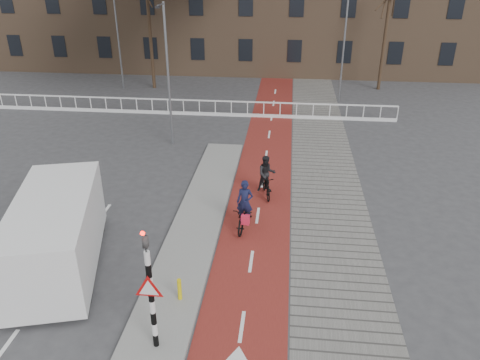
# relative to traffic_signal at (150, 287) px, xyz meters

# --- Properties ---
(ground) EXTENTS (120.00, 120.00, 0.00)m
(ground) POSITION_rel_traffic_signal_xyz_m (0.60, 2.02, -1.99)
(ground) COLOR #38383A
(ground) RESTS_ON ground
(bike_lane) EXTENTS (2.50, 60.00, 0.01)m
(bike_lane) POSITION_rel_traffic_signal_xyz_m (2.10, 12.02, -1.98)
(bike_lane) COLOR maroon
(bike_lane) RESTS_ON ground
(sidewalk) EXTENTS (3.00, 60.00, 0.01)m
(sidewalk) POSITION_rel_traffic_signal_xyz_m (4.90, 12.02, -1.98)
(sidewalk) COLOR slate
(sidewalk) RESTS_ON ground
(curb_island) EXTENTS (1.80, 16.00, 0.12)m
(curb_island) POSITION_rel_traffic_signal_xyz_m (-0.10, 6.02, -1.93)
(curb_island) COLOR gray
(curb_island) RESTS_ON ground
(traffic_signal) EXTENTS (0.80, 0.80, 3.68)m
(traffic_signal) POSITION_rel_traffic_signal_xyz_m (0.00, 0.00, 0.00)
(traffic_signal) COLOR black
(traffic_signal) RESTS_ON curb_island
(bollard) EXTENTS (0.12, 0.12, 0.69)m
(bollard) POSITION_rel_traffic_signal_xyz_m (0.22, 1.83, -1.53)
(bollard) COLOR #DCC40C
(bollard) RESTS_ON curb_island
(cyclist_near) EXTENTS (0.87, 1.88, 1.89)m
(cyclist_near) POSITION_rel_traffic_signal_xyz_m (1.69, 6.09, -1.35)
(cyclist_near) COLOR black
(cyclist_near) RESTS_ON bike_lane
(cyclist_far) EXTENTS (0.86, 1.71, 1.79)m
(cyclist_far) POSITION_rel_traffic_signal_xyz_m (2.33, 8.68, -1.24)
(cyclist_far) COLOR black
(cyclist_far) RESTS_ON bike_lane
(van) EXTENTS (3.67, 6.03, 2.42)m
(van) POSITION_rel_traffic_signal_xyz_m (-3.94, 3.10, -0.71)
(van) COLOR white
(van) RESTS_ON ground
(railing) EXTENTS (28.00, 0.10, 0.99)m
(railing) POSITION_rel_traffic_signal_xyz_m (-4.40, 19.02, -1.68)
(railing) COLOR silver
(railing) RESTS_ON ground
(tree_mid) EXTENTS (0.24, 0.24, 8.72)m
(tree_mid) POSITION_rel_traffic_signal_xyz_m (-6.99, 25.18, 2.37)
(tree_mid) COLOR black
(tree_mid) RESTS_ON ground
(tree_right) EXTENTS (0.23, 0.23, 7.75)m
(tree_right) POSITION_rel_traffic_signal_xyz_m (9.68, 26.47, 1.88)
(tree_right) COLOR black
(tree_right) RESTS_ON ground
(streetlight_near) EXTENTS (0.12, 0.12, 7.12)m
(streetlight_near) POSITION_rel_traffic_signal_xyz_m (-2.94, 14.08, 1.57)
(streetlight_near) COLOR slate
(streetlight_near) RESTS_ON ground
(streetlight_left) EXTENTS (0.12, 0.12, 8.30)m
(streetlight_left) POSITION_rel_traffic_signal_xyz_m (-9.23, 24.74, 2.16)
(streetlight_left) COLOR slate
(streetlight_left) RESTS_ON ground
(streetlight_right) EXTENTS (0.12, 0.12, 8.66)m
(streetlight_right) POSITION_rel_traffic_signal_xyz_m (6.51, 23.08, 2.34)
(streetlight_right) COLOR slate
(streetlight_right) RESTS_ON ground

